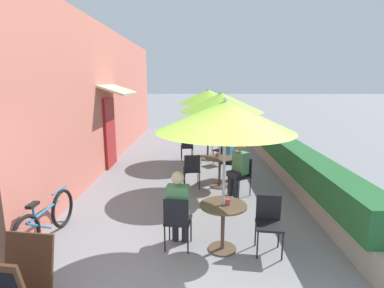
% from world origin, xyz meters
% --- Properties ---
extents(cafe_facade_wall, '(0.98, 13.82, 4.20)m').
position_xyz_m(cafe_facade_wall, '(-2.54, 6.77, 2.09)').
color(cafe_facade_wall, '#C66B5B').
rests_on(cafe_facade_wall, ground_plane).
extents(planter_hedge, '(0.60, 12.82, 1.01)m').
position_xyz_m(planter_hedge, '(2.75, 6.81, 0.54)').
color(planter_hedge, gray).
rests_on(planter_hedge, ground_plane).
extents(patio_table_near, '(0.72, 0.72, 0.75)m').
position_xyz_m(patio_table_near, '(0.67, 1.49, 0.53)').
color(patio_table_near, brown).
rests_on(patio_table_near, ground_plane).
extents(patio_umbrella_near, '(2.01, 2.01, 2.37)m').
position_xyz_m(patio_umbrella_near, '(0.67, 1.49, 2.10)').
color(patio_umbrella_near, '#B7B7BC').
rests_on(patio_umbrella_near, ground_plane).
extents(cafe_chair_near_left, '(0.44, 0.44, 0.87)m').
position_xyz_m(cafe_chair_near_left, '(1.38, 1.48, 0.52)').
color(cafe_chair_near_left, black).
rests_on(cafe_chair_near_left, ground_plane).
extents(cafe_chair_near_right, '(0.44, 0.44, 0.87)m').
position_xyz_m(cafe_chair_near_right, '(-0.03, 1.49, 0.52)').
color(cafe_chair_near_right, black).
rests_on(cafe_chair_near_right, ground_plane).
extents(seated_patron_near_right, '(0.36, 0.43, 1.25)m').
position_xyz_m(seated_patron_near_right, '(-0.02, 1.60, 0.69)').
color(seated_patron_near_right, '#23232D').
rests_on(seated_patron_near_right, ground_plane).
extents(coffee_cup_near, '(0.07, 0.07, 0.09)m').
position_xyz_m(coffee_cup_near, '(0.74, 1.48, 0.80)').
color(coffee_cup_near, '#B73D3D').
rests_on(coffee_cup_near, patio_table_near).
extents(patio_table_mid, '(0.72, 0.72, 0.75)m').
position_xyz_m(patio_table_mid, '(0.84, 4.37, 0.53)').
color(patio_table_mid, brown).
rests_on(patio_table_mid, ground_plane).
extents(patio_umbrella_mid, '(2.01, 2.01, 2.37)m').
position_xyz_m(patio_umbrella_mid, '(0.84, 4.37, 2.10)').
color(patio_umbrella_mid, '#B7B7BC').
rests_on(patio_umbrella_mid, ground_plane).
extents(cafe_chair_mid_left, '(0.53, 0.53, 0.87)m').
position_xyz_m(cafe_chair_mid_left, '(1.06, 5.04, 0.52)').
color(cafe_chair_mid_left, black).
rests_on(cafe_chair_mid_left, ground_plane).
extents(seated_patron_mid_left, '(0.50, 0.46, 1.25)m').
position_xyz_m(seated_patron_mid_left, '(1.16, 4.99, 0.69)').
color(seated_patron_mid_left, '#23232D').
rests_on(seated_patron_mid_left, ground_plane).
extents(cafe_chair_mid_right, '(0.44, 0.44, 0.87)m').
position_xyz_m(cafe_chair_mid_right, '(0.15, 4.22, 0.52)').
color(cafe_chair_mid_right, black).
rests_on(cafe_chair_mid_right, ground_plane).
extents(cafe_chair_mid_back, '(0.56, 0.56, 0.87)m').
position_xyz_m(cafe_chair_mid_back, '(1.31, 3.85, 0.52)').
color(cafe_chair_mid_back, black).
rests_on(cafe_chair_mid_back, ground_plane).
extents(seated_patron_mid_back, '(0.51, 0.49, 1.25)m').
position_xyz_m(seated_patron_mid_back, '(1.22, 3.78, 0.69)').
color(seated_patron_mid_back, '#23232D').
rests_on(seated_patron_mid_back, ground_plane).
extents(coffee_cup_mid, '(0.07, 0.07, 0.09)m').
position_xyz_m(coffee_cup_mid, '(0.79, 4.48, 0.80)').
color(coffee_cup_mid, '#B73D3D').
rests_on(coffee_cup_mid, patio_table_mid).
extents(patio_table_far, '(0.72, 0.72, 0.75)m').
position_xyz_m(patio_table_far, '(0.65, 6.99, 0.53)').
color(patio_table_far, brown).
rests_on(patio_table_far, ground_plane).
extents(patio_umbrella_far, '(2.01, 2.01, 2.37)m').
position_xyz_m(patio_umbrella_far, '(0.65, 6.99, 2.10)').
color(patio_umbrella_far, '#B7B7BC').
rests_on(patio_umbrella_far, ground_plane).
extents(cafe_chair_far_left, '(0.56, 0.56, 0.87)m').
position_xyz_m(cafe_chair_far_left, '(1.12, 6.47, 0.52)').
color(cafe_chair_far_left, black).
rests_on(cafe_chair_far_left, ground_plane).
extents(cafe_chair_far_right, '(0.53, 0.53, 0.87)m').
position_xyz_m(cafe_chair_far_right, '(0.86, 7.66, 0.52)').
color(cafe_chair_far_right, black).
rests_on(cafe_chair_far_right, ground_plane).
extents(cafe_chair_far_back, '(0.44, 0.44, 0.87)m').
position_xyz_m(cafe_chair_far_back, '(-0.04, 6.84, 0.52)').
color(cafe_chair_far_back, black).
rests_on(cafe_chair_far_back, ground_plane).
extents(coffee_cup_far, '(0.07, 0.07, 0.09)m').
position_xyz_m(coffee_cup_far, '(0.60, 7.04, 0.80)').
color(coffee_cup_far, white).
rests_on(coffee_cup_far, patio_table_far).
extents(bicycle_leaning, '(0.20, 1.74, 0.79)m').
position_xyz_m(bicycle_leaning, '(-2.20, 1.70, 0.36)').
color(bicycle_leaning, black).
rests_on(bicycle_leaning, ground_plane).
extents(menu_board, '(0.66, 0.70, 0.90)m').
position_xyz_m(menu_board, '(-1.68, 0.03, 0.44)').
color(menu_board, '#422819').
rests_on(menu_board, ground_plane).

